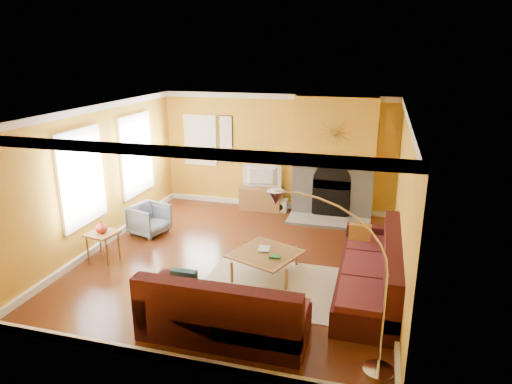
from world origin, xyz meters
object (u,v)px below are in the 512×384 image
(sectional_sofa, at_px, (287,266))
(coffee_table, at_px, (265,263))
(side_table, at_px, (103,246))
(media_console, at_px, (261,198))
(armchair, at_px, (149,220))
(arc_lamp, at_px, (333,286))

(sectional_sofa, relative_size, coffee_table, 3.51)
(sectional_sofa, bearing_deg, coffee_table, 133.01)
(coffee_table, distance_m, side_table, 2.96)
(media_console, relative_size, side_table, 1.86)
(sectional_sofa, distance_m, coffee_table, 0.74)
(media_console, height_order, armchair, armchair)
(sectional_sofa, xyz_separation_m, arc_lamp, (0.84, -1.56, 0.63))
(sectional_sofa, height_order, coffee_table, sectional_sofa)
(coffee_table, xyz_separation_m, arc_lamp, (1.32, -2.07, 0.88))
(side_table, bearing_deg, media_console, 59.19)
(coffee_table, bearing_deg, arc_lamp, -57.59)
(arc_lamp, bearing_deg, coffee_table, 122.41)
(media_console, xyz_separation_m, arc_lamp, (2.23, -5.25, 0.80))
(media_console, height_order, arc_lamp, arc_lamp)
(sectional_sofa, bearing_deg, arc_lamp, -61.73)
(sectional_sofa, xyz_separation_m, coffee_table, (-0.48, 0.51, -0.25))
(sectional_sofa, xyz_separation_m, side_table, (-3.43, 0.26, -0.19))
(media_console, xyz_separation_m, armchair, (-1.83, -2.09, 0.04))
(arc_lamp, bearing_deg, side_table, 156.85)
(sectional_sofa, height_order, arc_lamp, arc_lamp)
(armchair, distance_m, side_table, 1.34)
(coffee_table, relative_size, armchair, 1.46)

